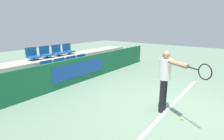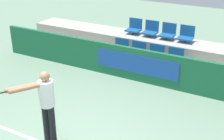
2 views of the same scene
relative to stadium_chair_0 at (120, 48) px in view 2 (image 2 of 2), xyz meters
name	(u,v)px [view 2 (image 2 of 2)]	position (x,y,z in m)	size (l,w,h in m)	color
barrier_wall	(136,65)	(0.92, -0.73, -0.13)	(10.01, 0.14, 1.01)	#19603D
bleacher_tier_front	(144,67)	(0.92, -0.13, -0.42)	(9.61, 1.04, 0.43)	#ADA89E
bleacher_tier_middle	(157,50)	(0.92, 0.91, -0.21)	(9.61, 1.04, 0.86)	#ADA89E
stadium_chair_0	(120,48)	(0.00, 0.00, 0.00)	(0.48, 0.42, 0.51)	#333333
stadium_chair_1	(137,51)	(0.61, 0.00, 0.00)	(0.48, 0.42, 0.51)	#333333
stadium_chair_2	(155,55)	(1.22, 0.00, 0.00)	(0.48, 0.42, 0.51)	#333333
stadium_chair_3	(175,58)	(1.84, 0.00, 0.00)	(0.48, 0.42, 0.51)	#333333
stadium_chair_4	(134,28)	(0.00, 1.04, 0.43)	(0.48, 0.42, 0.51)	#333333
stadium_chair_5	(151,30)	(0.61, 1.04, 0.43)	(0.48, 0.42, 0.51)	#333333
stadium_chair_6	(168,33)	(1.22, 1.04, 0.43)	(0.48, 0.42, 0.51)	#333333
stadium_chair_7	(186,35)	(1.84, 1.04, 0.43)	(0.48, 0.42, 0.51)	#333333
tennis_player	(44,101)	(0.58, -4.43, 0.39)	(0.87, 1.31, 1.65)	black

